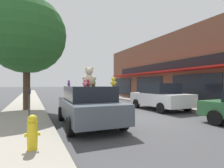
% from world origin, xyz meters
% --- Properties ---
extents(ground_plane, '(260.00, 260.00, 0.00)m').
position_xyz_m(ground_plane, '(0.00, 0.00, 0.00)').
color(ground_plane, '#424244').
extents(sidewalk_near, '(2.25, 90.00, 0.15)m').
position_xyz_m(sidewalk_near, '(-5.11, 0.00, 0.07)').
color(sidewalk_near, gray).
rests_on(sidewalk_near, ground_plane).
extents(sidewalk_far, '(2.25, 90.00, 0.15)m').
position_xyz_m(sidewalk_far, '(5.11, 0.00, 0.07)').
color(sidewalk_far, gray).
rests_on(sidewalk_far, ground_plane).
extents(plush_art_car, '(2.18, 4.28, 1.56)m').
position_xyz_m(plush_art_car, '(-2.63, -0.02, 0.81)').
color(plush_art_car, '#4C5660').
rests_on(plush_art_car, ground_plane).
extents(teddy_bear_giant, '(0.63, 0.46, 0.83)m').
position_xyz_m(teddy_bear_giant, '(-2.48, 0.35, 1.96)').
color(teddy_bear_giant, beige).
rests_on(teddy_bear_giant, plush_art_car).
extents(teddy_bear_yellow, '(0.26, 0.21, 0.35)m').
position_xyz_m(teddy_bear_yellow, '(-1.94, -0.94, 1.72)').
color(teddy_bear_yellow, yellow).
rests_on(teddy_bear_yellow, plush_art_car).
extents(teddy_bear_pink, '(0.19, 0.18, 0.27)m').
position_xyz_m(teddy_bear_pink, '(-3.04, -0.92, 1.69)').
color(teddy_bear_pink, pink).
rests_on(teddy_bear_pink, plush_art_car).
extents(teddy_bear_black, '(0.19, 0.25, 0.33)m').
position_xyz_m(teddy_bear_black, '(-2.43, 0.94, 1.72)').
color(teddy_bear_black, black).
rests_on(teddy_bear_black, plush_art_car).
extents(teddy_bear_purple, '(0.17, 0.17, 0.25)m').
position_xyz_m(teddy_bear_purple, '(-3.32, 0.47, 1.68)').
color(teddy_bear_purple, purple).
rests_on(teddy_bear_purple, plush_art_car).
extents(teddy_bear_red, '(0.18, 0.21, 0.28)m').
position_xyz_m(teddy_bear_red, '(-2.74, -0.33, 1.69)').
color(teddy_bear_red, red).
rests_on(teddy_bear_red, plush_art_car).
extents(teddy_bear_brown, '(0.24, 0.15, 0.32)m').
position_xyz_m(teddy_bear_brown, '(-2.26, 0.47, 1.71)').
color(teddy_bear_brown, olive).
rests_on(teddy_bear_brown, plush_art_car).
extents(teddy_bear_green, '(0.17, 0.18, 0.26)m').
position_xyz_m(teddy_bear_green, '(-2.09, 0.81, 1.68)').
color(teddy_bear_green, green).
rests_on(teddy_bear_green, plush_art_car).
extents(teddy_bear_orange, '(0.27, 0.17, 0.37)m').
position_xyz_m(teddy_bear_orange, '(-2.10, 1.01, 1.73)').
color(teddy_bear_orange, orange).
rests_on(teddy_bear_orange, plush_art_car).
extents(teddy_bear_white, '(0.15, 0.17, 0.24)m').
position_xyz_m(teddy_bear_white, '(-3.26, 0.73, 1.67)').
color(teddy_bear_white, white).
rests_on(teddy_bear_white, plush_art_car).
extents(parked_car_far_center, '(2.18, 4.09, 1.71)m').
position_xyz_m(parked_car_far_center, '(2.87, 2.19, 0.86)').
color(parked_car_far_center, silver).
rests_on(parked_car_far_center, ground_plane).
extents(street_tree, '(4.62, 4.62, 6.78)m').
position_xyz_m(street_tree, '(-4.99, 4.77, 4.61)').
color(street_tree, '#473323').
rests_on(street_tree, sidewalk_near).
extents(fire_hydrant, '(0.33, 0.22, 0.79)m').
position_xyz_m(fire_hydrant, '(-4.70, -2.46, 0.54)').
color(fire_hydrant, yellow).
rests_on(fire_hydrant, sidewalk_near).
extents(parking_meter, '(0.14, 0.10, 1.27)m').
position_xyz_m(parking_meter, '(-4.82, 2.30, 0.96)').
color(parking_meter, '#4C4C51').
rests_on(parking_meter, sidewalk_near).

